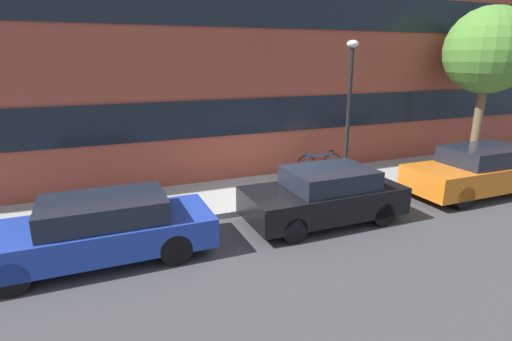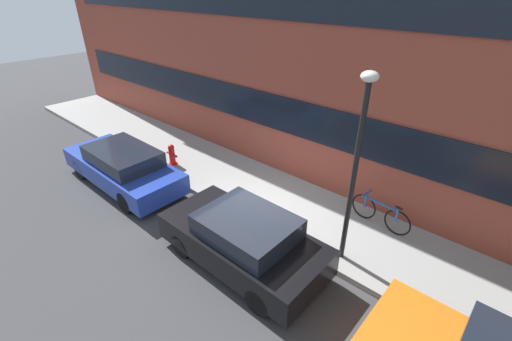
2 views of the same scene
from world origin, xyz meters
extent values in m
plane|color=#38383A|center=(0.00, 0.00, 0.00)|extent=(56.00, 56.00, 0.00)
cube|color=gray|center=(0.00, 1.35, 0.07)|extent=(28.00, 2.69, 0.14)
cube|color=brown|center=(0.00, 3.14, 4.79)|extent=(28.00, 0.90, 9.58)
cube|color=black|center=(0.00, 2.67, 2.11)|extent=(25.76, 0.04, 1.10)
cube|color=black|center=(0.00, 2.67, 5.27)|extent=(25.76, 0.04, 1.10)
cube|color=#1E3899|center=(-4.44, -1.05, 0.53)|extent=(4.49, 1.67, 0.59)
cube|color=black|center=(-4.26, -1.05, 1.05)|extent=(2.33, 1.47, 0.45)
cylinder|color=black|center=(-5.83, -1.80, 0.31)|extent=(0.63, 0.18, 0.63)
cylinder|color=black|center=(-5.83, -0.30, 0.31)|extent=(0.63, 0.18, 0.63)
cylinder|color=black|center=(-3.05, -1.80, 0.31)|extent=(0.63, 0.18, 0.63)
cylinder|color=black|center=(-3.05, -0.30, 0.31)|extent=(0.63, 0.18, 0.63)
cube|color=black|center=(0.69, -1.05, 0.54)|extent=(3.84, 1.76, 0.65)
cube|color=black|center=(0.84, -1.05, 1.09)|extent=(2.00, 1.55, 0.45)
cylinder|color=black|center=(-0.50, -1.84, 0.29)|extent=(0.59, 0.18, 0.59)
cylinder|color=black|center=(-0.50, -0.26, 0.29)|extent=(0.59, 0.18, 0.59)
cylinder|color=black|center=(1.88, -1.84, 0.29)|extent=(0.59, 0.18, 0.59)
cylinder|color=black|center=(1.88, -0.26, 0.29)|extent=(0.59, 0.18, 0.59)
cube|color=#D16619|center=(5.90, -1.05, 0.58)|extent=(4.36, 1.67, 0.68)
cube|color=black|center=(6.08, -1.05, 1.16)|extent=(2.27, 1.47, 0.48)
cylinder|color=black|center=(4.55, -1.79, 0.32)|extent=(0.64, 0.18, 0.64)
cylinder|color=black|center=(4.55, -0.31, 0.32)|extent=(0.64, 0.18, 0.64)
cylinder|color=black|center=(7.25, -0.31, 0.32)|extent=(0.64, 0.18, 0.64)
cylinder|color=red|center=(-4.20, 0.61, 0.16)|extent=(0.29, 0.29, 0.04)
cylinder|color=red|center=(-4.20, 0.61, 0.46)|extent=(0.20, 0.20, 0.54)
sphere|color=red|center=(-4.20, 0.61, 0.77)|extent=(0.21, 0.21, 0.21)
cylinder|color=red|center=(-4.38, 0.61, 0.51)|extent=(0.16, 0.08, 0.08)
cylinder|color=red|center=(-4.02, 0.61, 0.51)|extent=(0.16, 0.08, 0.08)
torus|color=black|center=(2.03, 2.14, 0.49)|extent=(0.68, 0.11, 0.68)
torus|color=black|center=(2.96, 2.04, 0.49)|extent=(0.68, 0.11, 0.68)
cylinder|color=#234C8C|center=(2.49, 2.09, 0.79)|extent=(0.89, 0.14, 0.06)
cylinder|color=#234C8C|center=(2.91, 2.05, 0.68)|extent=(0.06, 0.06, 0.39)
cylinder|color=#234C8C|center=(2.05, 2.13, 0.68)|extent=(0.06, 0.06, 0.39)
ellipsoid|color=black|center=(2.91, 2.05, 0.90)|extent=(0.21, 0.10, 0.05)
cylinder|color=#234C8C|center=(2.05, 2.13, 0.90)|extent=(0.09, 0.44, 0.05)
cylinder|color=brown|center=(8.08, 0.93, 1.73)|extent=(0.30, 0.30, 3.18)
sphere|color=#477A2D|center=(8.08, 0.93, 4.10)|extent=(2.82, 2.82, 2.82)
cylinder|color=black|center=(2.35, 0.46, 2.13)|extent=(0.11, 0.11, 3.98)
ellipsoid|color=silver|center=(2.35, 0.46, 4.22)|extent=(0.32, 0.32, 0.20)
camera|label=1|loc=(-4.29, -8.84, 3.89)|focal=28.00mm
camera|label=2|loc=(4.81, -5.22, 5.66)|focal=24.00mm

